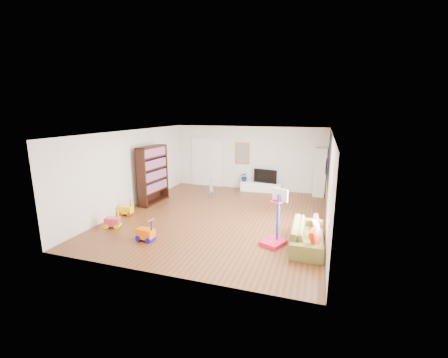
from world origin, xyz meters
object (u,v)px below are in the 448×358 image
(media_console, at_px, (261,187))
(sofa, at_px, (308,235))
(bookshelf, at_px, (153,175))
(basketball_hoop, at_px, (274,218))

(media_console, xyz_separation_m, sofa, (2.16, -4.81, 0.09))
(media_console, relative_size, bookshelf, 0.80)
(bookshelf, xyz_separation_m, sofa, (5.62, -2.01, -0.77))
(sofa, xyz_separation_m, basketball_hoop, (-0.82, -0.22, 0.44))
(media_console, distance_m, bookshelf, 4.54)
(media_console, relative_size, basketball_hoop, 1.17)
(media_console, bearing_deg, sofa, -69.15)
(bookshelf, bearing_deg, basketball_hoop, -21.64)
(basketball_hoop, bearing_deg, media_console, 129.48)
(bookshelf, relative_size, sofa, 1.08)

